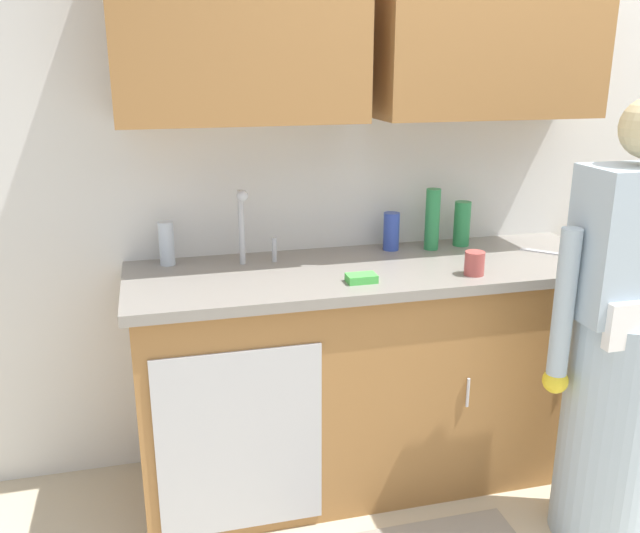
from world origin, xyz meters
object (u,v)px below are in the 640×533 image
bottle_cleaner_spray (391,231)px  knife_on_counter (549,253)px  bottle_water_tall (432,219)px  bottle_water_short (462,224)px  cup_by_sink (474,263)px  person_at_sink (617,365)px  sink (258,277)px  sponge (361,278)px  bottle_soap (167,243)px

bottle_cleaner_spray → knife_on_counter: 0.67m
bottle_water_tall → knife_on_counter: (0.46, -0.19, -0.13)m
bottle_cleaner_spray → bottle_water_short: size_ratio=0.83×
bottle_water_short → cup_by_sink: 0.43m
person_at_sink → sink: bearing=153.1°
person_at_sink → bottle_cleaner_spray: person_at_sink is taller
sponge → knife_on_counter: bearing=10.7°
bottle_water_short → sponge: 0.70m
bottle_soap → sink: bearing=-31.8°
sink → bottle_water_tall: (0.78, 0.16, 0.15)m
person_at_sink → sponge: person_at_sink is taller
person_at_sink → sponge: size_ratio=14.73×
bottle_soap → bottle_cleaner_spray: bearing=-0.7°
bottle_soap → knife_on_counter: (1.57, -0.23, -0.09)m
cup_by_sink → sink: bearing=164.8°
bottle_soap → sponge: bearing=-30.4°
person_at_sink → knife_on_counter: 0.63m
person_at_sink → bottle_water_tall: size_ratio=6.14×
bottle_soap → bottle_cleaner_spray: (0.94, -0.01, -0.01)m
person_at_sink → bottle_cleaner_spray: bearing=125.8°
bottle_water_tall → person_at_sink: bearing=-62.3°
bottle_soap → bottle_water_tall: bearing=-2.3°
bottle_water_tall → bottle_water_short: (0.15, 0.02, -0.03)m
sink → bottle_water_short: (0.93, 0.18, 0.11)m
bottle_water_short → knife_on_counter: bearing=-34.6°
knife_on_counter → bottle_water_short: bearing=-169.3°
person_at_sink → bottle_water_short: (-0.25, 0.78, 0.35)m
sink → bottle_water_short: bearing=11.1°
bottle_soap → bottle_water_short: size_ratio=0.90×
sink → cup_by_sink: sink is taller
sink → bottle_cleaner_spray: 0.65m
person_at_sink → bottle_water_tall: bearing=117.7°
sink → sponge: sink is taller
sink → bottle_water_tall: size_ratio=1.90×
bottle_cleaner_spray → person_at_sink: bearing=-54.2°
person_at_sink → sponge: (-0.83, 0.40, 0.26)m
knife_on_counter → sponge: bearing=-124.1°
person_at_sink → bottle_cleaner_spray: size_ratio=9.97×
bottle_water_short → knife_on_counter: size_ratio=0.82×
sink → bottle_water_tall: sink is taller
sink → bottle_soap: bearing=148.2°
bottle_cleaner_spray → bottle_soap: bearing=179.3°
cup_by_sink → knife_on_counter: (0.45, 0.19, -0.04)m
person_at_sink → bottle_water_tall: (-0.40, 0.76, 0.38)m
person_at_sink → bottle_soap: 1.75m
bottle_water_short → sponge: bottle_water_short is taller
bottle_water_short → knife_on_counter: (0.31, -0.21, -0.09)m
sink → bottle_cleaner_spray: (0.61, 0.19, 0.10)m
cup_by_sink → knife_on_counter: cup_by_sink is taller
sink → cup_by_sink: bearing=-15.2°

